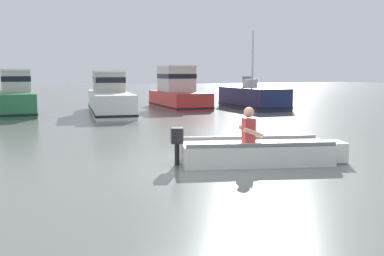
{
  "coord_description": "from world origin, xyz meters",
  "views": [
    {
      "loc": [
        -3.96,
        -8.04,
        1.91
      ],
      "look_at": [
        0.55,
        1.92,
        0.55
      ],
      "focal_mm": 42.25,
      "sensor_mm": 36.0,
      "label": 1
    }
  ],
  "objects": [
    {
      "name": "moored_boat_white",
      "position": [
        1.19,
        12.62,
        0.75
      ],
      "size": [
        2.73,
        6.8,
        1.98
      ],
      "color": "white",
      "rests_on": "ground"
    },
    {
      "name": "rowboat_with_person",
      "position": [
        1.17,
        -0.1,
        0.25
      ],
      "size": [
        3.67,
        1.97,
        1.19
      ],
      "color": "white",
      "rests_on": "ground"
    },
    {
      "name": "moored_boat_red",
      "position": [
        5.3,
        14.2,
        0.83
      ],
      "size": [
        2.28,
        5.01,
        2.26
      ],
      "color": "#B72D28",
      "rests_on": "ground"
    },
    {
      "name": "moored_boat_navy",
      "position": [
        8.62,
        12.02,
        0.54
      ],
      "size": [
        1.95,
        4.6,
        4.02
      ],
      "color": "#19234C",
      "rests_on": "ground"
    },
    {
      "name": "moored_boat_green",
      "position": [
        -2.74,
        14.01,
        0.77
      ],
      "size": [
        1.91,
        5.41,
        2.04
      ],
      "color": "#287042",
      "rests_on": "ground"
    },
    {
      "name": "ground_plane",
      "position": [
        0.0,
        0.0,
        0.0
      ],
      "size": [
        120.0,
        120.0,
        0.0
      ],
      "primitive_type": "plane",
      "color": "slate"
    }
  ]
}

